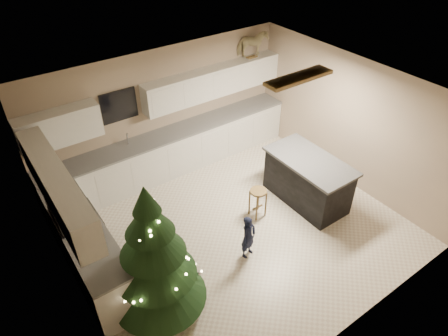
{
  "coord_description": "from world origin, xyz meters",
  "views": [
    {
      "loc": [
        -3.17,
        -4.1,
        5.19
      ],
      "look_at": [
        0.0,
        0.35,
        1.15
      ],
      "focal_mm": 32.0,
      "sensor_mm": 36.0,
      "label": 1
    }
  ],
  "objects_px": {
    "bar_stool": "(258,197)",
    "rocking_horse": "(252,44)",
    "island": "(307,180)",
    "christmas_tree": "(155,263)",
    "toddler": "(248,237)"
  },
  "relations": [
    {
      "from": "christmas_tree",
      "to": "toddler",
      "type": "height_order",
      "value": "christmas_tree"
    },
    {
      "from": "toddler",
      "to": "rocking_horse",
      "type": "bearing_deg",
      "value": 36.39
    },
    {
      "from": "rocking_horse",
      "to": "christmas_tree",
      "type": "bearing_deg",
      "value": 141.92
    },
    {
      "from": "island",
      "to": "toddler",
      "type": "relative_size",
      "value": 2.07
    },
    {
      "from": "christmas_tree",
      "to": "toddler",
      "type": "bearing_deg",
      "value": 0.58
    },
    {
      "from": "bar_stool",
      "to": "christmas_tree",
      "type": "xyz_separation_m",
      "value": [
        -2.4,
        -0.68,
        0.49
      ]
    },
    {
      "from": "island",
      "to": "christmas_tree",
      "type": "bearing_deg",
      "value": -172.11
    },
    {
      "from": "christmas_tree",
      "to": "rocking_horse",
      "type": "height_order",
      "value": "rocking_horse"
    },
    {
      "from": "rocking_horse",
      "to": "bar_stool",
      "type": "bearing_deg",
      "value": 160.42
    },
    {
      "from": "christmas_tree",
      "to": "rocking_horse",
      "type": "xyz_separation_m",
      "value": [
        3.99,
        2.95,
        1.36
      ]
    },
    {
      "from": "island",
      "to": "toddler",
      "type": "bearing_deg",
      "value": -165.59
    },
    {
      "from": "island",
      "to": "rocking_horse",
      "type": "height_order",
      "value": "rocking_horse"
    },
    {
      "from": "bar_stool",
      "to": "rocking_horse",
      "type": "relative_size",
      "value": 0.84
    },
    {
      "from": "island",
      "to": "bar_stool",
      "type": "height_order",
      "value": "island"
    },
    {
      "from": "island",
      "to": "christmas_tree",
      "type": "xyz_separation_m",
      "value": [
        -3.45,
        -0.48,
        0.45
      ]
    }
  ]
}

